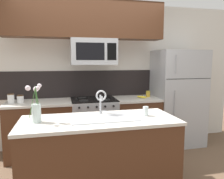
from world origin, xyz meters
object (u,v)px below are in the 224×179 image
Objects in this scene: stove_range at (94,125)px; coffee_tin at (148,94)px; storage_jar_tall at (11,98)px; flower_vase at (36,110)px; banana_bunch at (142,97)px; sink_faucet at (101,99)px; storage_jar_medium at (20,99)px; microwave at (93,52)px; refrigerator at (177,98)px; drinking_glass at (146,111)px.

coffee_tin reaches higher than stove_range.
flower_vase is at bearing -67.56° from storage_jar_tall.
sink_faucet is at bearing -132.76° from banana_bunch.
sink_faucet is (-0.92, -1.00, 0.18)m from banana_bunch.
flower_vase is (0.36, -1.22, 0.08)m from storage_jar_medium.
storage_jar_medium is (0.13, 0.01, -0.01)m from storage_jar_tall.
microwave is 1.77× the size of flower_vase.
coffee_tin is at bearing 34.99° from banana_bunch.
flower_vase is at bearing -166.16° from sink_faucet.
microwave is at bearing -0.31° from storage_jar_medium.
storage_jar_tall reaches higher than storage_jar_medium.
flower_vase reaches higher than stove_range.
refrigerator is at bearing 6.22° from banana_bunch.
storage_jar_medium is 1.52m from sink_faucet.
microwave reaches higher than banana_bunch.
storage_jar_tall is (-2.89, -0.05, 0.11)m from refrigerator.
storage_jar_medium is 1.11× the size of coffee_tin.
storage_jar_tall is at bearing 140.37° from sink_faucet.
storage_jar_tall is at bearing -178.72° from stove_range.
refrigerator is at bearing 33.04° from sink_faucet.
sink_faucet is 0.76m from flower_vase.
drinking_glass is at bearing -34.66° from storage_jar_tall.
microwave is 3.91× the size of banana_bunch.
refrigerator is 15.37× the size of drinking_glass.
microwave is 0.42× the size of refrigerator.
microwave is 1.20m from sink_faucet.
storage_jar_medium is 1.07× the size of drinking_glass.
storage_jar_tall is at bearing 179.18° from banana_bunch.
stove_range is 1.41m from storage_jar_tall.
microwave is 1.26m from coffee_tin.
coffee_tin is at bearing 2.83° from stove_range.
banana_bunch is 1.73× the size of coffee_tin.
microwave is 1.39m from storage_jar_medium.
flower_vase reaches higher than coffee_tin.
storage_jar_medium is at bearing -179.28° from refrigerator.
microwave is at bearing -89.84° from stove_range.
storage_jar_medium is 1.28m from flower_vase.
storage_jar_tall is 1.61m from sink_faucet.
drinking_glass is (-0.57, -1.29, 0.00)m from coffee_tin.
storage_jar_medium is 2.03m from drinking_glass.
stove_range is 0.53× the size of refrigerator.
refrigerator reaches higher than coffee_tin.
refrigerator is 0.74m from banana_bunch.
refrigerator is 1.99m from sink_faucet.
coffee_tin is at bearing 66.28° from drinking_glass.
banana_bunch is (2.16, -0.03, -0.05)m from storage_jar_tall.
refrigerator reaches higher than storage_jar_medium.
stove_range is 1.25× the size of microwave.
drinking_glass is (0.45, -1.24, 0.51)m from stove_range.
stove_range is 3.04× the size of sink_faucet.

